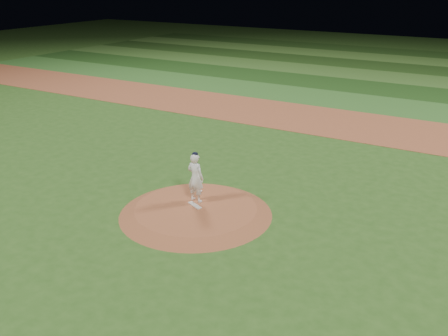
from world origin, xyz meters
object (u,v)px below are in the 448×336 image
at_px(rosin_bag, 201,191).
at_px(pitcher_on_mound, 196,177).
at_px(pitchers_mound, 196,211).
at_px(pitching_rubber, 195,205).

xyz_separation_m(rosin_bag, pitcher_on_mound, (0.30, -0.78, 0.90)).
relative_size(pitchers_mound, rosin_bag, 42.15).
bearing_deg(rosin_bag, pitcher_on_mound, -68.71).
bearing_deg(pitching_rubber, pitcher_on_mound, 141.65).
bearing_deg(pitchers_mound, pitching_rubber, 135.73).
distance_m(pitching_rubber, pitcher_on_mound, 1.01).
height_order(pitching_rubber, rosin_bag, rosin_bag).
xyz_separation_m(pitchers_mound, rosin_bag, (-0.60, 1.25, 0.16)).
distance_m(pitching_rubber, rosin_bag, 1.24).
height_order(pitchers_mound, rosin_bag, rosin_bag).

